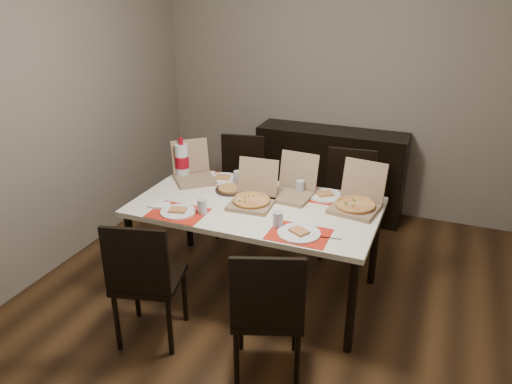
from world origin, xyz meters
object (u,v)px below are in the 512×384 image
sideboard (330,172)px  soda_bottle (182,161)px  chair_far_left (241,181)px  chair_near_left (145,277)px  chair_near_right (267,309)px  dip_bowl (284,200)px  dining_table (256,212)px  pizza_box_center (253,198)px  chair_far_right (348,198)px

sideboard → soda_bottle: size_ratio=4.34×
chair_far_left → soda_bottle: soda_bottle is taller
chair_near_left → chair_near_right: 0.86m
sideboard → dip_bowl: (0.01, -1.50, 0.31)m
chair_far_left → sideboard: bearing=44.7°
dining_table → soda_bottle: 0.86m
chair_near_right → soda_bottle: soda_bottle is taller
pizza_box_center → chair_far_right: bearing=59.6°
chair_far_right → dip_bowl: chair_far_right is taller
sideboard → chair_near_right: (0.25, -2.49, 0.06)m
chair_far_left → dip_bowl: 1.10m
dining_table → chair_far_right: bearing=60.6°
pizza_box_center → dip_bowl: (0.20, 0.13, -0.04)m
chair_far_left → pizza_box_center: bearing=-61.4°
chair_far_right → soda_bottle: size_ratio=2.69×
dining_table → dip_bowl: (0.18, 0.13, 0.08)m
sideboard → dining_table: sideboard is taller
dining_table → chair_far_right: 1.06m
pizza_box_center → dip_bowl: pizza_box_center is taller
dining_table → pizza_box_center: (-0.02, -0.00, 0.12)m
chair_far_right → pizza_box_center: pizza_box_center is taller
chair_near_right → pizza_box_center: (-0.44, 0.86, 0.29)m
dining_table → chair_near_right: bearing=-64.1°
chair_far_right → dip_bowl: bearing=-113.2°
chair_near_left → chair_far_right: (0.95, 1.75, 0.00)m
chair_near_left → soda_bottle: size_ratio=2.69×
chair_near_right → soda_bottle: size_ratio=2.69×
dining_table → chair_near_left: size_ratio=1.94×
dip_bowl → soda_bottle: 0.98m
pizza_box_center → chair_near_right: bearing=-62.7°
chair_near_right → dip_bowl: size_ratio=7.82×
chair_far_left → soda_bottle: size_ratio=2.69×
dining_table → pizza_box_center: 0.12m
chair_far_left → dip_bowl: (0.71, -0.80, 0.25)m
chair_near_left → pizza_box_center: bearing=63.6°
dining_table → chair_near_right: chair_near_right is taller
dining_table → dip_bowl: size_ratio=15.14×
chair_near_right → pizza_box_center: 1.01m
dining_table → soda_bottle: (-0.78, 0.28, 0.21)m
sideboard → dip_bowl: 1.53m
chair_near_right → soda_bottle: 1.70m
chair_near_left → chair_near_right: bearing=-1.3°
chair_near_left → dining_table: bearing=62.4°
dining_table → soda_bottle: size_ratio=5.21×
soda_bottle → chair_near_right: bearing=-43.6°
sideboard → soda_bottle: 1.71m
sideboard → dip_bowl: bearing=-89.8°
chair_near_right → chair_far_right: 1.78m
dining_table → sideboard: bearing=84.0°
chair_near_left → chair_far_left: bearing=92.9°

